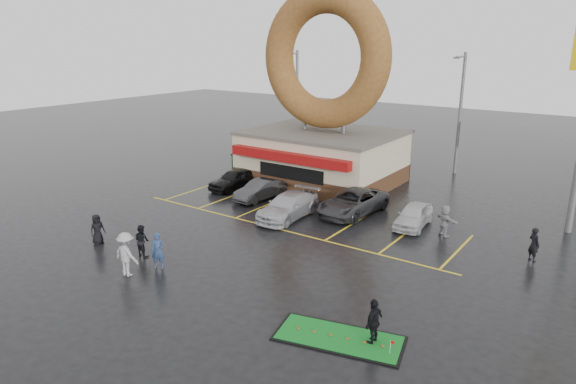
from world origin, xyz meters
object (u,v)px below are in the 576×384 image
Objects in this scene: car_white at (413,216)px; car_dgrey at (260,190)px; car_black at (235,179)px; streetlight_left at (296,100)px; streetlight_mid at (460,111)px; putting_green at (339,338)px; dumpster at (246,163)px; car_grey at (353,202)px; person_blue at (158,251)px; person_cameraman at (374,322)px; donut_shop at (323,120)px; car_silver at (288,206)px.

car_dgrey is at bearing 179.76° from car_white.
streetlight_left is at bearing 110.18° from car_black.
streetlight_mid is 1.90× the size of putting_green.
dumpster is (-5.36, 5.05, 0.03)m from car_dgrey.
car_dgrey is 7.37m from dumpster.
car_black is 12.86m from car_white.
streetlight_mid is at bearing 4.09° from streetlight_left.
car_grey is at bearing -23.38° from dumpster.
car_dgrey is 11.06m from person_blue.
car_dgrey is at bearing -120.23° from streetlight_mid.
putting_green is (18.06, -23.92, -4.75)m from streetlight_left.
car_grey is at bearing 174.39° from car_white.
car_white is (12.86, 0.00, -0.06)m from car_black.
car_black reaches higher than car_white.
person_cameraman is (16.10, -11.57, 0.14)m from car_black.
car_white is 0.77× the size of putting_green.
dumpster reaches higher than car_white.
donut_shop is at bearing 84.36° from car_dgrey.
car_silver is 8.95m from person_blue.
person_cameraman reaches higher than car_dgrey.
car_black is (-3.97, -4.97, -3.78)m from donut_shop.
car_dgrey is at bearing 67.54° from person_blue.
car_grey is (5.14, -4.97, -3.75)m from donut_shop.
car_black is 2.42× the size of person_blue.
streetlight_left is 8.85m from dumpster.
donut_shop is 7.50× the size of dumpster.
donut_shop is at bearing -131.38° from streetlight_mid.
streetlight_left is 1.88× the size of car_silver.
person_blue is at bearing -66.91° from dumpster.
streetlight_mid is at bearing 29.41° from dumpster.
streetlight_left is 2.37× the size of car_dgrey.
donut_shop is at bearing 3.78° from dumpster.
car_silver reaches higher than dumpster.
person_cameraman is at bearing -78.16° from streetlight_mid.
streetlight_mid is 5.40× the size of person_blue.
person_cameraman is (5.13, -24.49, -3.96)m from streetlight_mid.
person_cameraman reaches higher than car_white.
car_dgrey is 1.03× the size of car_white.
putting_green is at bearing -56.90° from donut_shop.
car_white reaches higher than putting_green.
car_dgrey is at bearing 137.65° from putting_green.
person_cameraman reaches higher than car_black.
person_cameraman is at bearing -54.12° from car_grey.
car_silver is 12.67m from putting_green.
car_grey is 13.40m from putting_green.
car_silver is 2.87× the size of person_blue.
dumpster is (-8.85, 6.88, -0.04)m from car_silver.
car_white is at bearing 5.91° from car_black.
streetlight_mid is at bearing 64.42° from car_dgrey.
car_white is 15.86m from dumpster.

